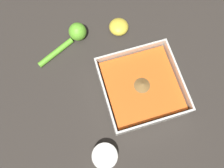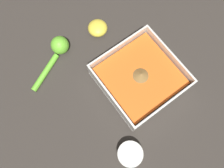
# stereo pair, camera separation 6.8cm
# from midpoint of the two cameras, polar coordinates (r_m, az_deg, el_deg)

# --- Properties ---
(ground_plane) EXTENTS (4.00, 4.00, 0.00)m
(ground_plane) POSITION_cam_midpoint_polar(r_m,az_deg,el_deg) (0.71, 4.18, -3.10)
(ground_plane) COLOR #332D28
(square_dish) EXTENTS (0.24, 0.24, 0.07)m
(square_dish) POSITION_cam_midpoint_polar(r_m,az_deg,el_deg) (0.70, 4.57, 1.19)
(square_dish) COLOR silver
(square_dish) RESTS_ON ground_plane
(spice_bowl) EXTENTS (0.08, 0.08, 0.03)m
(spice_bowl) POSITION_cam_midpoint_polar(r_m,az_deg,el_deg) (0.68, 1.74, -18.29)
(spice_bowl) COLOR silver
(spice_bowl) RESTS_ON ground_plane
(lemon_squeezer) EXTENTS (0.11, 0.19, 0.06)m
(lemon_squeezer) POSITION_cam_midpoint_polar(r_m,az_deg,el_deg) (0.77, -16.61, 8.08)
(lemon_squeezer) COLOR #6BC633
(lemon_squeezer) RESTS_ON ground_plane
(lemon_half) EXTENTS (0.07, 0.07, 0.04)m
(lemon_half) POSITION_cam_midpoint_polar(r_m,az_deg,el_deg) (0.79, -6.31, 13.96)
(lemon_half) COLOR yellow
(lemon_half) RESTS_ON ground_plane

